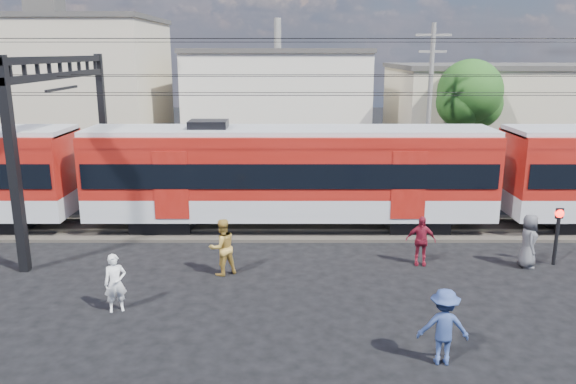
# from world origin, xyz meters

# --- Properties ---
(ground) EXTENTS (120.00, 120.00, 0.00)m
(ground) POSITION_xyz_m (0.00, 0.00, 0.00)
(ground) COLOR black
(ground) RESTS_ON ground
(track_bed) EXTENTS (70.00, 3.40, 0.12)m
(track_bed) POSITION_xyz_m (0.00, 8.00, 0.06)
(track_bed) COLOR #2D2823
(track_bed) RESTS_ON ground
(rail_near) EXTENTS (70.00, 0.12, 0.12)m
(rail_near) POSITION_xyz_m (0.00, 7.25, 0.18)
(rail_near) COLOR #59544C
(rail_near) RESTS_ON track_bed
(rail_far) EXTENTS (70.00, 0.12, 0.12)m
(rail_far) POSITION_xyz_m (0.00, 8.75, 0.18)
(rail_far) COLOR #59544C
(rail_far) RESTS_ON track_bed
(commuter_train) EXTENTS (50.30, 3.08, 4.17)m
(commuter_train) POSITION_xyz_m (-0.97, 8.00, 2.40)
(commuter_train) COLOR black
(commuter_train) RESTS_ON ground
(catenary) EXTENTS (70.00, 9.30, 7.52)m
(catenary) POSITION_xyz_m (-8.65, 8.00, 5.14)
(catenary) COLOR black
(catenary) RESTS_ON ground
(building_west) EXTENTS (14.28, 10.20, 9.30)m
(building_west) POSITION_xyz_m (-17.00, 24.00, 4.66)
(building_west) COLOR #B8A98C
(building_west) RESTS_ON ground
(building_midwest) EXTENTS (12.24, 12.24, 7.30)m
(building_midwest) POSITION_xyz_m (-2.00, 27.00, 3.66)
(building_midwest) COLOR beige
(building_midwest) RESTS_ON ground
(building_mideast) EXTENTS (16.32, 10.20, 6.30)m
(building_mideast) POSITION_xyz_m (14.00, 24.00, 3.16)
(building_mideast) COLOR #B8A98C
(building_mideast) RESTS_ON ground
(utility_pole_mid) EXTENTS (1.80, 0.24, 8.50)m
(utility_pole_mid) POSITION_xyz_m (6.00, 15.00, 4.53)
(utility_pole_mid) COLOR slate
(utility_pole_mid) RESTS_ON ground
(tree_near) EXTENTS (3.82, 3.64, 6.72)m
(tree_near) POSITION_xyz_m (9.19, 18.09, 4.66)
(tree_near) COLOR #382619
(tree_near) RESTS_ON ground
(pedestrian_a) EXTENTS (0.71, 0.59, 1.67)m
(pedestrian_a) POSITION_xyz_m (-6.06, 0.52, 0.83)
(pedestrian_a) COLOR white
(pedestrian_a) RESTS_ON ground
(pedestrian_b) EXTENTS (1.15, 1.09, 1.88)m
(pedestrian_b) POSITION_xyz_m (-3.38, 3.19, 0.94)
(pedestrian_b) COLOR #B78E39
(pedestrian_b) RESTS_ON ground
(pedestrian_c) EXTENTS (1.24, 0.78, 1.84)m
(pedestrian_c) POSITION_xyz_m (2.35, -2.19, 0.92)
(pedestrian_c) COLOR navy
(pedestrian_c) RESTS_ON ground
(pedestrian_d) EXTENTS (1.05, 0.54, 1.71)m
(pedestrian_d) POSITION_xyz_m (3.27, 4.07, 0.86)
(pedestrian_d) COLOR maroon
(pedestrian_d) RESTS_ON ground
(pedestrian_e) EXTENTS (0.77, 1.00, 1.84)m
(pedestrian_e) POSITION_xyz_m (6.83, 3.85, 0.92)
(pedestrian_e) COLOR #45454A
(pedestrian_e) RESTS_ON ground
(crossing_signal) EXTENTS (0.29, 0.29, 2.01)m
(crossing_signal) POSITION_xyz_m (7.86, 4.06, 1.39)
(crossing_signal) COLOR black
(crossing_signal) RESTS_ON ground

